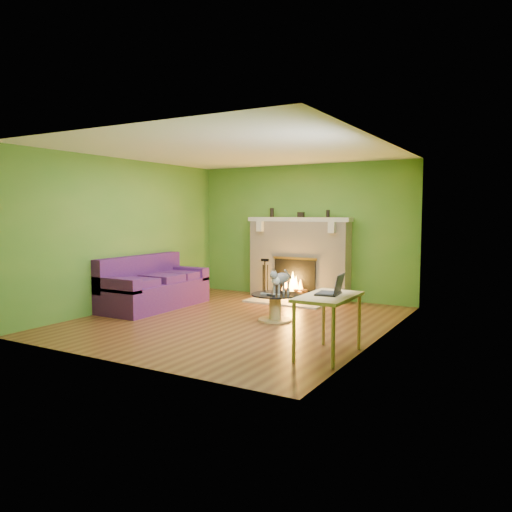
{
  "coord_description": "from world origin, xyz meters",
  "views": [
    {
      "loc": [
        4.06,
        -6.45,
        1.67
      ],
      "look_at": [
        0.14,
        0.4,
        0.98
      ],
      "focal_mm": 35.0,
      "sensor_mm": 36.0,
      "label": 1
    }
  ],
  "objects_px": {
    "sofa": "(152,287)",
    "coffee_table": "(275,305)",
    "cat": "(281,281)",
    "desk": "(328,303)"
  },
  "relations": [
    {
      "from": "sofa",
      "to": "coffee_table",
      "type": "xyz_separation_m",
      "value": [
        2.39,
        0.11,
        -0.11
      ]
    },
    {
      "from": "sofa",
      "to": "cat",
      "type": "xyz_separation_m",
      "value": [
        2.47,
        0.16,
        0.26
      ]
    },
    {
      "from": "sofa",
      "to": "coffee_table",
      "type": "distance_m",
      "value": 2.39
    },
    {
      "from": "sofa",
      "to": "coffee_table",
      "type": "relative_size",
      "value": 2.73
    },
    {
      "from": "coffee_table",
      "to": "cat",
      "type": "bearing_deg",
      "value": 32.01
    },
    {
      "from": "desk",
      "to": "sofa",
      "type": "bearing_deg",
      "value": 161.48
    },
    {
      "from": "coffee_table",
      "to": "desk",
      "type": "relative_size",
      "value": 0.77
    },
    {
      "from": "coffee_table",
      "to": "cat",
      "type": "xyz_separation_m",
      "value": [
        0.08,
        0.05,
        0.37
      ]
    },
    {
      "from": "sofa",
      "to": "cat",
      "type": "relative_size",
      "value": 3.26
    },
    {
      "from": "sofa",
      "to": "cat",
      "type": "height_order",
      "value": "sofa"
    }
  ]
}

